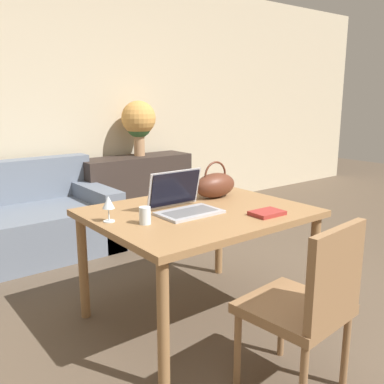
{
  "coord_description": "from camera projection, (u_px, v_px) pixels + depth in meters",
  "views": [
    {
      "loc": [
        -1.74,
        -1.29,
        1.41
      ],
      "look_at": [
        -0.19,
        0.7,
        0.84
      ],
      "focal_mm": 40.0,
      "sensor_mm": 36.0,
      "label": 1
    }
  ],
  "objects": [
    {
      "name": "ground_plane",
      "position": [
        297.0,
        359.0,
        2.34
      ],
      "size": [
        14.0,
        14.0,
        0.0
      ],
      "primitive_type": "plane",
      "color": "brown"
    },
    {
      "name": "wall_back",
      "position": [
        63.0,
        102.0,
        4.44
      ],
      "size": [
        10.0,
        0.06,
        2.7
      ],
      "color": "beige",
      "rests_on": "ground_plane"
    },
    {
      "name": "dining_table",
      "position": [
        198.0,
        222.0,
        2.66
      ],
      "size": [
        1.28,
        1.03,
        0.72
      ],
      "color": "olive",
      "rests_on": "ground_plane"
    },
    {
      "name": "chair",
      "position": [
        308.0,
        301.0,
        1.97
      ],
      "size": [
        0.48,
        0.48,
        0.87
      ],
      "rotation": [
        0.0,
        0.0,
        0.09
      ],
      "color": "olive",
      "rests_on": "ground_plane"
    },
    {
      "name": "couch",
      "position": [
        18.0,
        225.0,
        3.82
      ],
      "size": [
        1.64,
        0.94,
        0.82
      ],
      "color": "slate",
      "rests_on": "ground_plane"
    },
    {
      "name": "sideboard",
      "position": [
        136.0,
        189.0,
        4.84
      ],
      "size": [
        1.27,
        0.4,
        0.75
      ],
      "color": "#332823",
      "rests_on": "ground_plane"
    },
    {
      "name": "laptop",
      "position": [
        182.0,
        201.0,
        2.59
      ],
      "size": [
        0.37,
        0.3,
        0.24
      ],
      "color": "#ADADB2",
      "rests_on": "dining_table"
    },
    {
      "name": "drinking_glass",
      "position": [
        145.0,
        215.0,
        2.34
      ],
      "size": [
        0.06,
        0.06,
        0.1
      ],
      "color": "silver",
      "rests_on": "dining_table"
    },
    {
      "name": "wine_glass",
      "position": [
        108.0,
        204.0,
        2.37
      ],
      "size": [
        0.07,
        0.07,
        0.15
      ],
      "color": "silver",
      "rests_on": "dining_table"
    },
    {
      "name": "handbag",
      "position": [
        215.0,
        185.0,
        2.95
      ],
      "size": [
        0.32,
        0.17,
        0.25
      ],
      "color": "#592D1E",
      "rests_on": "dining_table"
    },
    {
      "name": "flower_vase",
      "position": [
        139.0,
        121.0,
        4.73
      ],
      "size": [
        0.38,
        0.38,
        0.61
      ],
      "color": "tan",
      "rests_on": "sideboard"
    },
    {
      "name": "book",
      "position": [
        267.0,
        213.0,
        2.52
      ],
      "size": [
        0.2,
        0.14,
        0.02
      ],
      "rotation": [
        0.0,
        0.0,
        -0.04
      ],
      "color": "maroon",
      "rests_on": "dining_table"
    }
  ]
}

